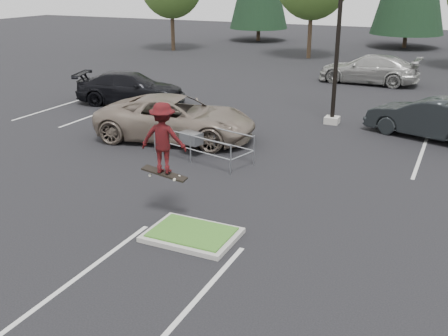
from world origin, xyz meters
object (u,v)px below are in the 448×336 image
at_px(car_l_tan, 175,118).
at_px(car_r_charc, 430,118).
at_px(light_pole, 340,16).
at_px(cart_corral, 194,139).
at_px(car_l_black, 129,88).
at_px(car_far_silver, 369,69).
at_px(skateboarder, 163,138).

distance_m(car_l_tan, car_r_charc, 10.06).
xyz_separation_m(light_pole, cart_corral, (-3.40, -6.45, -3.91)).
bearing_deg(car_l_black, cart_corral, -147.99).
distance_m(car_l_black, car_r_charc, 14.25).
relative_size(car_l_black, car_far_silver, 0.93).
height_order(car_l_black, car_r_charc, car_r_charc).
xyz_separation_m(light_pole, car_r_charc, (4.00, -0.50, -3.75)).
xyz_separation_m(skateboarder, car_l_black, (-8.55, 10.74, -1.40)).
relative_size(car_l_tan, car_far_silver, 1.06).
distance_m(car_l_tan, car_far_silver, 15.71).
distance_m(cart_corral, car_far_silver, 16.73).
height_order(cart_corral, car_l_tan, car_l_tan).
xyz_separation_m(skateboarder, car_r_charc, (5.70, 10.74, -1.38)).
height_order(light_pole, skateboarder, light_pole).
bearing_deg(cart_corral, light_pole, 77.13).
distance_m(light_pole, car_l_tan, 7.98).
bearing_deg(car_r_charc, light_pole, -78.90).
bearing_deg(skateboarder, cart_corral, -82.62).
xyz_separation_m(light_pole, car_l_black, (-10.25, -0.50, -3.77)).
relative_size(light_pole, skateboarder, 5.00).
xyz_separation_m(light_pole, car_far_silver, (-0.31, 10.00, -3.71)).
height_order(light_pole, car_r_charc, light_pole).
bearing_deg(light_pole, car_l_tan, -135.00).
relative_size(car_l_tan, car_l_black, 1.14).
distance_m(cart_corral, car_r_charc, 9.49).
bearing_deg(car_far_silver, cart_corral, -8.81).
bearing_deg(car_l_black, skateboarder, -158.52).
bearing_deg(car_l_tan, skateboarder, -162.00).
relative_size(skateboarder, car_l_tan, 0.33).
bearing_deg(car_l_tan, cart_corral, -141.93).
height_order(skateboarder, car_far_silver, skateboarder).
bearing_deg(car_l_tan, light_pole, -54.88).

